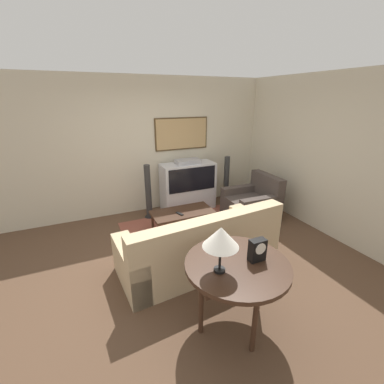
{
  "coord_description": "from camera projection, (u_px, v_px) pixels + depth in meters",
  "views": [
    {
      "loc": [
        -1.23,
        -3.0,
        2.3
      ],
      "look_at": [
        0.47,
        0.82,
        0.75
      ],
      "focal_mm": 24.0,
      "sensor_mm": 36.0,
      "label": 1
    }
  ],
  "objects": [
    {
      "name": "ground_plane",
      "position": [
        186.0,
        261.0,
        3.84
      ],
      "size": [
        12.0,
        12.0,
        0.0
      ],
      "primitive_type": "plane",
      "color": "brown"
    },
    {
      "name": "wall_back",
      "position": [
        145.0,
        147.0,
        5.19
      ],
      "size": [
        12.0,
        0.1,
        2.7
      ],
      "color": "beige",
      "rests_on": "ground_plane"
    },
    {
      "name": "mantel_clock",
      "position": [
        257.0,
        250.0,
        2.51
      ],
      "size": [
        0.16,
        0.1,
        0.23
      ],
      "color": "black",
      "rests_on": "console_table"
    },
    {
      "name": "area_rug",
      "position": [
        189.0,
        229.0,
        4.73
      ],
      "size": [
        2.33,
        1.55,
        0.01
      ],
      "color": "brown",
      "rests_on": "ground_plane"
    },
    {
      "name": "armchair",
      "position": [
        252.0,
        205.0,
        5.1
      ],
      "size": [
        0.92,
        0.88,
        0.87
      ],
      "rotation": [
        0.0,
        0.0,
        -1.6
      ],
      "color": "#473D38",
      "rests_on": "ground_plane"
    },
    {
      "name": "wall_right",
      "position": [
        328.0,
        156.0,
        4.37
      ],
      "size": [
        0.06,
        12.0,
        2.7
      ],
      "color": "beige",
      "rests_on": "ground_plane"
    },
    {
      "name": "speaker_tower_left",
      "position": [
        148.0,
        193.0,
        5.04
      ],
      "size": [
        0.2,
        0.2,
        1.1
      ],
      "color": "black",
      "rests_on": "ground_plane"
    },
    {
      "name": "speaker_tower_right",
      "position": [
        226.0,
        182.0,
        5.72
      ],
      "size": [
        0.2,
        0.2,
        1.1
      ],
      "color": "black",
      "rests_on": "ground_plane"
    },
    {
      "name": "console_table",
      "position": [
        237.0,
        269.0,
        2.52
      ],
      "size": [
        1.03,
        1.03,
        0.78
      ],
      "color": "#3D2619",
      "rests_on": "ground_plane"
    },
    {
      "name": "tv",
      "position": [
        188.0,
        186.0,
        5.47
      ],
      "size": [
        1.12,
        0.49,
        1.1
      ],
      "color": "silver",
      "rests_on": "ground_plane"
    },
    {
      "name": "coffee_table",
      "position": [
        183.0,
        213.0,
        4.56
      ],
      "size": [
        1.09,
        0.55,
        0.4
      ],
      "color": "#3D2619",
      "rests_on": "ground_plane"
    },
    {
      "name": "remote",
      "position": [
        180.0,
        214.0,
        4.43
      ],
      "size": [
        0.09,
        0.17,
        0.02
      ],
      "color": "black",
      "rests_on": "coffee_table"
    },
    {
      "name": "table_lamp",
      "position": [
        221.0,
        238.0,
        2.26
      ],
      "size": [
        0.33,
        0.33,
        0.46
      ],
      "color": "black",
      "rests_on": "console_table"
    },
    {
      "name": "couch",
      "position": [
        201.0,
        248.0,
        3.62
      ],
      "size": [
        2.29,
        1.11,
        0.89
      ],
      "rotation": [
        0.0,
        0.0,
        3.22
      ],
      "color": "#CCB289",
      "rests_on": "ground_plane"
    }
  ]
}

